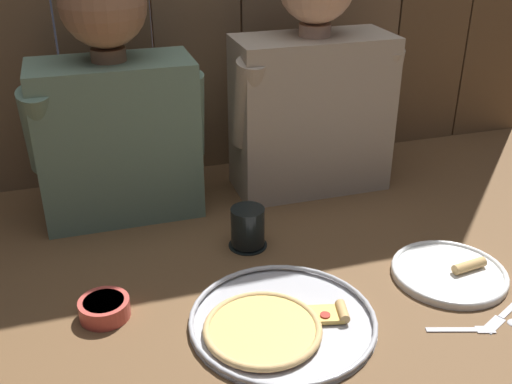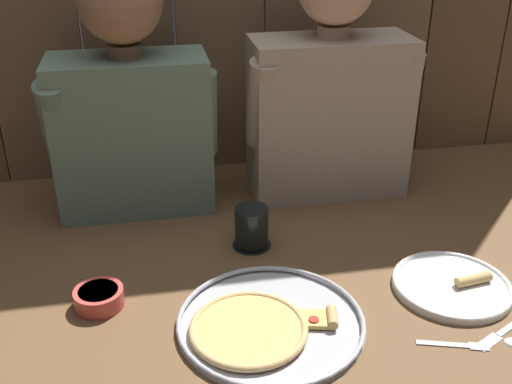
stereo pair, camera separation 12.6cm
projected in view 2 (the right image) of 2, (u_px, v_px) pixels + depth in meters
ground_plane at (267, 290)px, 1.26m from camera, size 3.20×3.20×0.00m
pizza_tray at (264, 324)px, 1.15m from camera, size 0.36×0.36×0.03m
dinner_plate at (452, 285)px, 1.26m from camera, size 0.25×0.25×0.03m
drinking_glass at (253, 227)px, 1.39m from camera, size 0.09×0.09×0.10m
dipping_bowl at (99, 297)px, 1.20m from camera, size 0.10×0.10×0.04m
table_fork at (456, 345)px, 1.10m from camera, size 0.13×0.05×0.01m
table_knife at (503, 332)px, 1.14m from camera, size 0.15×0.09×0.01m
diner_left at (129, 95)px, 1.46m from camera, size 0.42×0.22×0.62m
diner_right at (330, 83)px, 1.55m from camera, size 0.44×0.21×0.64m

